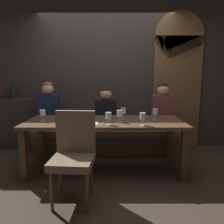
{
  "coord_description": "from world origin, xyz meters",
  "views": [
    {
      "loc": [
        0.11,
        -2.96,
        1.35
      ],
      "look_at": [
        0.09,
        0.14,
        0.84
      ],
      "focal_mm": 34.29,
      "sensor_mm": 36.0,
      "label": 1
    }
  ],
  "objects_px": {
    "diner_bearded": "(107,109)",
    "wine_glass_far_left": "(120,114)",
    "dining_table": "(105,127)",
    "wine_bottle_dark_red": "(14,92)",
    "diner_redhead": "(49,107)",
    "wine_glass_near_right": "(109,116)",
    "wine_glass_center_front": "(143,116)",
    "fork_on_table": "(102,124)",
    "banquette_bench": "(107,141)",
    "wine_glass_end_left": "(43,113)",
    "chair_near_side": "(75,150)",
    "wine_glass_center_back": "(124,111)",
    "diner_far_end": "(163,107)",
    "wine_glass_near_left": "(156,112)",
    "dessert_plate": "(92,123)"
  },
  "relations": [
    {
      "from": "chair_near_side",
      "to": "wine_glass_near_right",
      "type": "distance_m",
      "value": 0.65
    },
    {
      "from": "banquette_bench",
      "to": "wine_glass_near_right",
      "type": "xyz_separation_m",
      "value": [
        0.06,
        -0.98,
        0.62
      ]
    },
    {
      "from": "dining_table",
      "to": "fork_on_table",
      "type": "relative_size",
      "value": 12.94
    },
    {
      "from": "diner_bearded",
      "to": "wine_bottle_dark_red",
      "type": "relative_size",
      "value": 2.24
    },
    {
      "from": "diner_far_end",
      "to": "wine_bottle_dark_red",
      "type": "xyz_separation_m",
      "value": [
        -2.73,
        0.3,
        0.24
      ]
    },
    {
      "from": "wine_bottle_dark_red",
      "to": "wine_glass_far_left",
      "type": "bearing_deg",
      "value": -29.97
    },
    {
      "from": "diner_far_end",
      "to": "wine_glass_center_back",
      "type": "xyz_separation_m",
      "value": [
        -0.72,
        -0.6,
        0.02
      ]
    },
    {
      "from": "banquette_bench",
      "to": "wine_bottle_dark_red",
      "type": "xyz_separation_m",
      "value": [
        -1.74,
        0.33,
        0.84
      ]
    },
    {
      "from": "wine_glass_center_front",
      "to": "wine_glass_far_left",
      "type": "distance_m",
      "value": 0.35
    },
    {
      "from": "diner_far_end",
      "to": "fork_on_table",
      "type": "height_order",
      "value": "diner_far_end"
    },
    {
      "from": "wine_glass_near_right",
      "to": "wine_glass_center_front",
      "type": "relative_size",
      "value": 1.0
    },
    {
      "from": "chair_near_side",
      "to": "diner_redhead",
      "type": "height_order",
      "value": "diner_redhead"
    },
    {
      "from": "diner_far_end",
      "to": "wine_glass_end_left",
      "type": "distance_m",
      "value": 2.0
    },
    {
      "from": "dining_table",
      "to": "wine_bottle_dark_red",
      "type": "height_order",
      "value": "wine_bottle_dark_red"
    },
    {
      "from": "dessert_plate",
      "to": "wine_glass_center_back",
      "type": "bearing_deg",
      "value": 39.39
    },
    {
      "from": "diner_far_end",
      "to": "wine_bottle_dark_red",
      "type": "height_order",
      "value": "wine_bottle_dark_red"
    },
    {
      "from": "dining_table",
      "to": "wine_glass_center_back",
      "type": "relative_size",
      "value": 13.41
    },
    {
      "from": "diner_bearded",
      "to": "wine_glass_end_left",
      "type": "xyz_separation_m",
      "value": [
        -0.85,
        -0.75,
        0.06
      ]
    },
    {
      "from": "wine_glass_end_left",
      "to": "wine_glass_far_left",
      "type": "relative_size",
      "value": 1.0
    },
    {
      "from": "chair_near_side",
      "to": "wine_glass_center_back",
      "type": "relative_size",
      "value": 5.98
    },
    {
      "from": "wine_glass_near_left",
      "to": "banquette_bench",
      "type": "bearing_deg",
      "value": 137.81
    },
    {
      "from": "wine_glass_center_back",
      "to": "chair_near_side",
      "type": "bearing_deg",
      "value": -124.83
    },
    {
      "from": "wine_glass_end_left",
      "to": "dining_table",
      "type": "bearing_deg",
      "value": 3.58
    },
    {
      "from": "diner_redhead",
      "to": "fork_on_table",
      "type": "height_order",
      "value": "diner_redhead"
    },
    {
      "from": "chair_near_side",
      "to": "wine_glass_center_back",
      "type": "distance_m",
      "value": 1.07
    },
    {
      "from": "wine_glass_center_back",
      "to": "diner_redhead",
      "type": "bearing_deg",
      "value": 154.65
    },
    {
      "from": "diner_bearded",
      "to": "diner_redhead",
      "type": "bearing_deg",
      "value": 178.29
    },
    {
      "from": "diner_bearded",
      "to": "wine_glass_far_left",
      "type": "height_order",
      "value": "diner_bearded"
    },
    {
      "from": "chair_near_side",
      "to": "wine_glass_far_left",
      "type": "xyz_separation_m",
      "value": [
        0.52,
        0.62,
        0.29
      ]
    },
    {
      "from": "diner_redhead",
      "to": "diner_far_end",
      "type": "height_order",
      "value": "diner_redhead"
    },
    {
      "from": "wine_glass_far_left",
      "to": "diner_redhead",
      "type": "bearing_deg",
      "value": 145.75
    },
    {
      "from": "dessert_plate",
      "to": "dining_table",
      "type": "bearing_deg",
      "value": 54.84
    },
    {
      "from": "diner_redhead",
      "to": "wine_glass_near_right",
      "type": "bearing_deg",
      "value": -43.32
    },
    {
      "from": "dining_table",
      "to": "diner_far_end",
      "type": "xyz_separation_m",
      "value": [
        0.99,
        0.72,
        0.18
      ]
    },
    {
      "from": "banquette_bench",
      "to": "wine_bottle_dark_red",
      "type": "bearing_deg",
      "value": 169.42
    },
    {
      "from": "wine_glass_near_left",
      "to": "dessert_plate",
      "type": "bearing_deg",
      "value": -162.34
    },
    {
      "from": "wine_glass_center_front",
      "to": "wine_glass_near_left",
      "type": "xyz_separation_m",
      "value": [
        0.23,
        0.35,
        0.0
      ]
    },
    {
      "from": "diner_far_end",
      "to": "wine_glass_end_left",
      "type": "bearing_deg",
      "value": -157.11
    },
    {
      "from": "fork_on_table",
      "to": "wine_bottle_dark_red",
      "type": "bearing_deg",
      "value": 163.55
    },
    {
      "from": "wine_glass_near_left",
      "to": "diner_redhead",
      "type": "bearing_deg",
      "value": 158.46
    },
    {
      "from": "dining_table",
      "to": "diner_bearded",
      "type": "relative_size",
      "value": 3.01
    },
    {
      "from": "wine_glass_far_left",
      "to": "dessert_plate",
      "type": "height_order",
      "value": "wine_glass_far_left"
    },
    {
      "from": "banquette_bench",
      "to": "wine_glass_near_right",
      "type": "relative_size",
      "value": 15.24
    },
    {
      "from": "diner_bearded",
      "to": "wine_glass_near_right",
      "type": "bearing_deg",
      "value": -86.49
    },
    {
      "from": "wine_glass_far_left",
      "to": "dessert_plate",
      "type": "xyz_separation_m",
      "value": [
        -0.38,
        -0.14,
        -0.1
      ]
    },
    {
      "from": "wine_glass_center_back",
      "to": "dessert_plate",
      "type": "height_order",
      "value": "wine_glass_center_back"
    },
    {
      "from": "wine_glass_near_right",
      "to": "wine_glass_end_left",
      "type": "bearing_deg",
      "value": 166.3
    },
    {
      "from": "banquette_bench",
      "to": "wine_glass_center_front",
      "type": "distance_m",
      "value": 1.29
    },
    {
      "from": "banquette_bench",
      "to": "diner_redhead",
      "type": "bearing_deg",
      "value": 178.58
    },
    {
      "from": "wine_glass_center_front",
      "to": "fork_on_table",
      "type": "xyz_separation_m",
      "value": [
        -0.53,
        0.06,
        -0.11
      ]
    }
  ]
}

